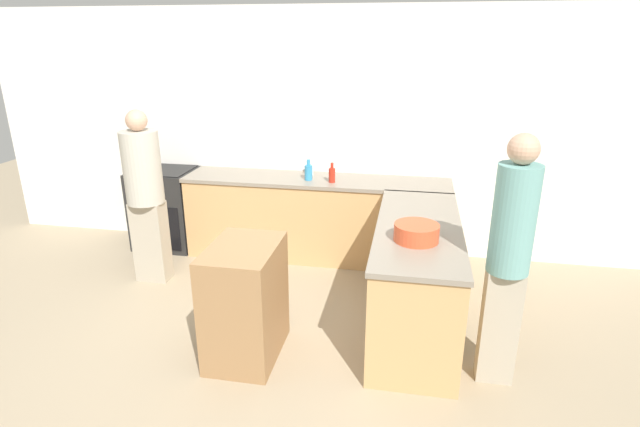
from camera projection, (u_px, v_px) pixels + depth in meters
name	position (u px, v px, depth m)	size (l,w,h in m)	color
ground_plane	(267.00, 358.00, 3.91)	(14.00, 14.00, 0.00)	tan
wall_back	(322.00, 134.00, 5.59)	(8.00, 0.06, 2.70)	white
counter_back	(316.00, 218.00, 5.58)	(2.90, 0.62, 0.92)	tan
counter_peninsula	(415.00, 276.00, 4.24)	(0.69, 1.92, 0.92)	tan
range_oven	(166.00, 208.00, 5.90)	(0.70, 0.60, 0.93)	black
island_table	(245.00, 302.00, 3.83)	(0.50, 0.72, 0.92)	#997047
mixing_bowl	(416.00, 232.00, 3.75)	(0.34, 0.34, 0.13)	#DB512D
dish_soap_bottle	(308.00, 172.00, 5.34)	(0.08, 0.08, 0.22)	#338CBF
vinegar_bottle_clear	(310.00, 167.00, 5.52)	(0.07, 0.07, 0.23)	silver
hot_sauce_bottle	(332.00, 175.00, 5.26)	(0.07, 0.07, 0.21)	red
person_by_range	(145.00, 192.00, 4.89)	(0.36, 0.36, 1.74)	#ADA38E
person_at_peninsula	(509.00, 253.00, 3.35)	(0.28, 0.28, 1.82)	#ADA38E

